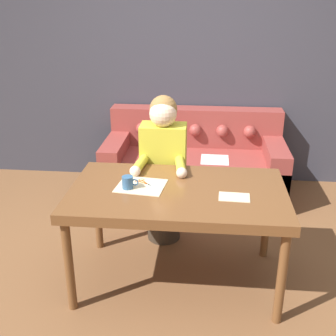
% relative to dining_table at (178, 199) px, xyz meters
% --- Properties ---
extents(ground_plane, '(16.00, 16.00, 0.00)m').
position_rel_dining_table_xyz_m(ground_plane, '(-0.02, 0.01, -0.67)').
color(ground_plane, brown).
extents(wall_back, '(8.00, 0.06, 2.60)m').
position_rel_dining_table_xyz_m(wall_back, '(-0.02, 1.94, 0.63)').
color(wall_back, '#383842').
rests_on(wall_back, ground_plane).
extents(dining_table, '(1.47, 0.87, 0.74)m').
position_rel_dining_table_xyz_m(dining_table, '(0.00, 0.00, 0.00)').
color(dining_table, brown).
rests_on(dining_table, ground_plane).
extents(couch, '(1.81, 0.88, 0.85)m').
position_rel_dining_table_xyz_m(couch, '(0.06, 1.50, -0.36)').
color(couch, brown).
rests_on(couch, ground_plane).
extents(person, '(0.42, 0.55, 1.25)m').
position_rel_dining_table_xyz_m(person, '(-0.16, 0.57, -0.03)').
color(person, '#33281E').
rests_on(person, ground_plane).
extents(pattern_paper_main, '(0.36, 0.32, 0.00)m').
position_rel_dining_table_xyz_m(pattern_paper_main, '(-0.26, 0.03, 0.07)').
color(pattern_paper_main, beige).
rests_on(pattern_paper_main, dining_table).
extents(pattern_paper_offcut, '(0.21, 0.14, 0.00)m').
position_rel_dining_table_xyz_m(pattern_paper_offcut, '(0.38, -0.09, 0.07)').
color(pattern_paper_offcut, beige).
rests_on(pattern_paper_offcut, dining_table).
extents(scissors, '(0.21, 0.20, 0.01)m').
position_rel_dining_table_xyz_m(scissors, '(-0.24, 0.07, 0.07)').
color(scissors, silver).
rests_on(scissors, dining_table).
extents(mug, '(0.11, 0.08, 0.09)m').
position_rel_dining_table_xyz_m(mug, '(-0.34, -0.02, 0.12)').
color(mug, '#335B84').
rests_on(mug, dining_table).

